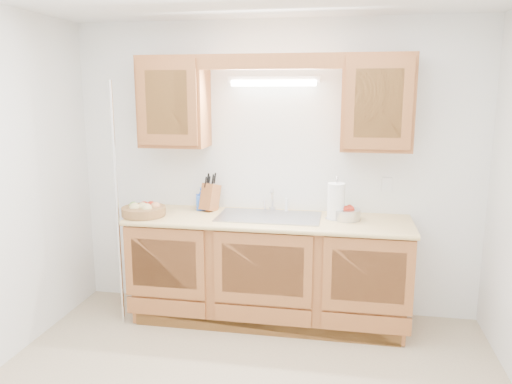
% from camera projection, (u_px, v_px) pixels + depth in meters
% --- Properties ---
extents(room, '(3.52, 3.50, 2.50)m').
position_uv_depth(room, '(237.00, 209.00, 2.86)').
color(room, tan).
rests_on(room, ground).
extents(base_cabinets, '(2.20, 0.60, 0.86)m').
position_uv_depth(base_cabinets, '(269.00, 270.00, 4.18)').
color(base_cabinets, '#A25D2F').
rests_on(base_cabinets, ground).
extents(countertop, '(2.30, 0.63, 0.04)m').
position_uv_depth(countertop, '(269.00, 220.00, 4.08)').
color(countertop, '#E0BF75').
rests_on(countertop, base_cabinets).
extents(upper_cabinet_left, '(0.55, 0.33, 0.75)m').
position_uv_depth(upper_cabinet_left, '(174.00, 102.00, 4.18)').
color(upper_cabinet_left, '#A25D2F').
rests_on(upper_cabinet_left, room).
extents(upper_cabinet_right, '(0.55, 0.33, 0.75)m').
position_uv_depth(upper_cabinet_right, '(377.00, 103.00, 3.89)').
color(upper_cabinet_right, '#A25D2F').
rests_on(upper_cabinet_right, room).
extents(valance, '(2.20, 0.05, 0.12)m').
position_uv_depth(valance, '(270.00, 61.00, 3.83)').
color(valance, '#A25D2F').
rests_on(valance, room).
extents(fluorescent_fixture, '(0.76, 0.08, 0.08)m').
position_uv_depth(fluorescent_fixture, '(274.00, 81.00, 4.08)').
color(fluorescent_fixture, white).
rests_on(fluorescent_fixture, room).
extents(sink, '(0.84, 0.46, 0.36)m').
position_uv_depth(sink, '(269.00, 225.00, 4.11)').
color(sink, '#9E9EA3').
rests_on(sink, countertop).
extents(wire_shelf_pole, '(0.03, 0.03, 2.00)m').
position_uv_depth(wire_shelf_pole, '(117.00, 207.00, 4.02)').
color(wire_shelf_pole, silver).
rests_on(wire_shelf_pole, ground).
extents(outlet_plate, '(0.08, 0.01, 0.12)m').
position_uv_depth(outlet_plate, '(387.00, 185.00, 4.16)').
color(outlet_plate, white).
rests_on(outlet_plate, room).
extents(fruit_basket, '(0.36, 0.36, 0.11)m').
position_uv_depth(fruit_basket, '(144.00, 210.00, 4.13)').
color(fruit_basket, '#9F7240').
rests_on(fruit_basket, countertop).
extents(knife_block, '(0.17, 0.22, 0.33)m').
position_uv_depth(knife_block, '(210.00, 197.00, 4.31)').
color(knife_block, '#A25D2F').
rests_on(knife_block, countertop).
extents(orange_canister, '(0.08, 0.08, 0.21)m').
position_uv_depth(orange_canister, '(210.00, 198.00, 4.31)').
color(orange_canister, '#ED4A0D').
rests_on(orange_canister, countertop).
extents(soap_bottle, '(0.11, 0.11, 0.19)m').
position_uv_depth(soap_bottle, '(201.00, 199.00, 4.34)').
color(soap_bottle, blue).
rests_on(soap_bottle, countertop).
extents(sponge, '(0.14, 0.10, 0.03)m').
position_uv_depth(sponge, '(343.00, 212.00, 4.22)').
color(sponge, '#CC333F').
rests_on(sponge, countertop).
extents(paper_towel, '(0.17, 0.17, 0.35)m').
position_uv_depth(paper_towel, '(336.00, 202.00, 3.99)').
color(paper_towel, silver).
rests_on(paper_towel, countertop).
extents(apple_bowl, '(0.28, 0.28, 0.12)m').
position_uv_depth(apple_bowl, '(346.00, 213.00, 4.01)').
color(apple_bowl, silver).
rests_on(apple_bowl, countertop).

